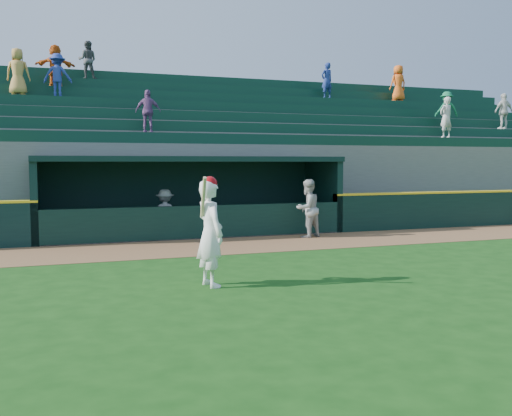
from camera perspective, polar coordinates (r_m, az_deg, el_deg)
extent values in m
plane|color=#164310|center=(10.99, 2.84, -7.41)|extent=(120.00, 120.00, 0.00)
cube|color=brown|center=(15.55, -4.11, -3.83)|extent=(40.00, 3.00, 0.01)
imported|color=#AAAAA4|center=(17.33, 5.18, -0.05)|extent=(1.04, 0.93, 1.76)
imported|color=#9FA09A|center=(17.69, -9.07, -0.50)|extent=(1.02, 0.69, 1.46)
cube|color=slate|center=(18.24, -6.48, -2.55)|extent=(9.00, 2.60, 0.04)
cube|color=black|center=(17.66, -21.20, 0.61)|extent=(0.20, 2.60, 2.30)
cube|color=black|center=(19.70, 6.63, 1.28)|extent=(0.20, 2.60, 2.30)
cube|color=black|center=(19.40, -7.39, 1.22)|extent=(9.40, 0.20, 2.30)
cube|color=black|center=(18.10, -6.55, 4.88)|extent=(9.40, 2.80, 0.16)
cube|color=black|center=(17.01, -5.56, -1.44)|extent=(9.00, 0.16, 1.00)
cube|color=brown|center=(18.99, -7.04, -1.58)|extent=(8.40, 0.45, 0.10)
cube|color=slate|center=(19.90, -7.73, 2.18)|extent=(34.00, 0.85, 2.91)
cube|color=#0F3828|center=(19.78, -7.71, 6.90)|extent=(34.00, 0.60, 0.36)
cube|color=slate|center=(20.72, -8.22, 2.89)|extent=(34.00, 0.85, 3.36)
cube|color=#0F3828|center=(20.63, -8.22, 8.05)|extent=(34.00, 0.60, 0.36)
cube|color=slate|center=(21.55, -8.68, 3.55)|extent=(34.00, 0.85, 3.81)
cube|color=#0F3828|center=(21.49, -8.69, 9.11)|extent=(34.00, 0.60, 0.36)
cube|color=slate|center=(22.38, -9.11, 4.16)|extent=(34.00, 0.85, 4.26)
cube|color=#0F3828|center=(22.36, -9.13, 10.09)|extent=(34.00, 0.60, 0.36)
cube|color=slate|center=(23.21, -9.50, 4.72)|extent=(34.00, 0.85, 4.71)
cube|color=#0F3828|center=(23.24, -9.53, 10.99)|extent=(34.00, 0.60, 0.36)
cube|color=slate|center=(24.05, -9.87, 5.25)|extent=(34.00, 0.85, 5.16)
cube|color=#0F3828|center=(24.13, -9.91, 11.82)|extent=(34.00, 0.60, 0.36)
cube|color=slate|center=(24.89, -10.22, 5.74)|extent=(34.00, 0.85, 5.61)
cube|color=#0F3828|center=(25.02, -10.27, 12.60)|extent=(34.00, 0.60, 0.36)
cube|color=slate|center=(25.46, -10.43, 5.71)|extent=(34.50, 0.30, 5.61)
imported|color=orange|center=(27.53, 14.03, 12.01)|extent=(0.81, 0.53, 1.65)
imported|color=silver|center=(27.72, 23.54, 8.85)|extent=(0.94, 0.42, 1.59)
imported|color=navy|center=(25.71, 7.09, 12.53)|extent=(0.62, 0.47, 1.54)
imported|color=#4E4E4E|center=(23.97, -16.50, 13.98)|extent=(0.82, 0.70, 1.49)
imported|color=#197446|center=(25.74, 18.53, 9.29)|extent=(1.10, 0.78, 1.53)
imported|color=gold|center=(22.14, -22.72, 12.45)|extent=(0.88, 0.66, 1.64)
imported|color=#804E87|center=(19.66, -10.74, 9.49)|extent=(0.90, 0.54, 1.43)
imported|color=orange|center=(23.02, -19.42, 13.25)|extent=(1.46, 0.53, 1.55)
imported|color=silver|center=(24.62, 18.46, 8.59)|extent=(0.66, 0.48, 1.65)
imported|color=#283D95|center=(22.11, -19.23, 12.43)|extent=(1.10, 0.79, 1.54)
imported|color=white|center=(10.50, -4.61, -2.54)|extent=(0.60, 0.80, 1.97)
sphere|color=#AB090E|center=(10.43, -4.64, 2.45)|extent=(0.27, 0.27, 0.27)
cylinder|color=#C7B67F|center=(10.18, -5.29, 1.09)|extent=(0.14, 0.53, 0.76)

